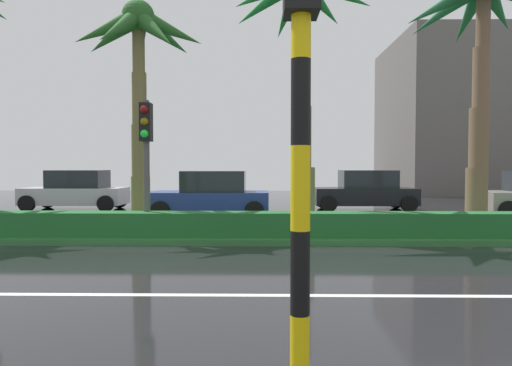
% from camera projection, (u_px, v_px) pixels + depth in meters
% --- Properties ---
extents(ground_plane, '(90.00, 42.00, 0.10)m').
position_uv_depth(ground_plane, '(69.00, 230.00, 13.65)').
color(ground_plane, black).
extents(median_strip, '(85.50, 4.00, 0.15)m').
position_uv_depth(median_strip, '(53.00, 231.00, 12.65)').
color(median_strip, '#2D6B33').
rests_on(median_strip, ground_plane).
extents(median_hedge, '(76.50, 0.70, 0.60)m').
position_uv_depth(median_hedge, '(27.00, 224.00, 11.24)').
color(median_hedge, '#1E6028').
rests_on(median_hedge, median_strip).
extents(palm_tree_centre, '(3.69, 3.49, 6.38)m').
position_uv_depth(palm_tree_centre, '(139.00, 52.00, 12.53)').
color(palm_tree_centre, brown).
rests_on(palm_tree_centre, median_strip).
extents(palm_tree_centre_right, '(4.08, 3.92, 7.41)m').
position_uv_depth(palm_tree_centre_right, '(300.00, 15.00, 12.44)').
color(palm_tree_centre_right, '#666242').
rests_on(palm_tree_centre_right, median_strip).
extents(palm_tree_mid_right, '(4.61, 4.62, 7.36)m').
position_uv_depth(palm_tree_mid_right, '(483.00, 25.00, 12.61)').
color(palm_tree_mid_right, brown).
rests_on(palm_tree_mid_right, median_strip).
extents(traffic_signal_median_right, '(0.28, 0.43, 3.40)m').
position_uv_depth(traffic_signal_median_right, '(146.00, 142.00, 11.25)').
color(traffic_signal_median_right, '#4C4C47').
rests_on(traffic_signal_median_right, median_strip).
extents(traffic_signal_foreground, '(0.28, 0.43, 4.13)m').
position_uv_depth(traffic_signal_foreground, '(301.00, 49.00, 3.59)').
color(traffic_signal_foreground, yellow).
rests_on(traffic_signal_foreground, ground_plane).
extents(car_in_traffic_second, '(4.30, 2.02, 1.72)m').
position_uv_depth(car_in_traffic_second, '(76.00, 191.00, 19.47)').
color(car_in_traffic_second, silver).
rests_on(car_in_traffic_second, ground_plane).
extents(car_in_traffic_third, '(4.30, 2.02, 1.72)m').
position_uv_depth(car_in_traffic_third, '(211.00, 195.00, 16.51)').
color(car_in_traffic_third, navy).
rests_on(car_in_traffic_third, ground_plane).
extents(car_in_traffic_fourth, '(4.30, 2.02, 1.72)m').
position_uv_depth(car_in_traffic_fourth, '(365.00, 191.00, 19.30)').
color(car_in_traffic_fourth, black).
rests_on(car_in_traffic_fourth, ground_plane).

